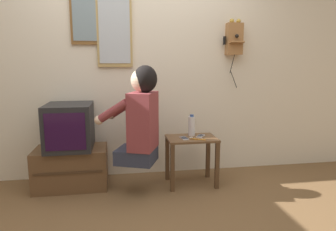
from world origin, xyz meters
TOP-DOWN VIEW (x-y plane):
  - ground_plane at (0.00, 0.00)m, footprint 14.00×14.00m
  - wall_back at (0.00, 1.01)m, footprint 6.80×0.05m
  - side_table at (0.54, 0.58)m, footprint 0.51×0.37m
  - person at (-0.00, 0.44)m, footprint 0.62×0.52m
  - tv_stand at (-0.70, 0.71)m, footprint 0.72×0.43m
  - television at (-0.70, 0.72)m, footprint 0.45×0.52m
  - wall_phone_antique at (1.10, 0.93)m, footprint 0.22×0.19m
  - framed_picture at (-0.51, 0.97)m, footprint 0.34×0.03m
  - wall_mirror at (-0.23, 0.97)m, footprint 0.37×0.04m
  - cell_phone_held at (0.45, 0.53)m, footprint 0.08×0.13m
  - cell_phone_spare at (0.64, 0.60)m, footprint 0.12×0.14m
  - water_bottle at (0.56, 0.66)m, footprint 0.07×0.07m
  - toothbrush at (0.56, 0.49)m, footprint 0.15×0.09m

SIDE VIEW (x-z plane):
  - ground_plane at x=0.00m, z-range 0.00..0.00m
  - tv_stand at x=-0.70m, z-range 0.00..0.41m
  - side_table at x=0.54m, z-range 0.13..0.64m
  - cell_phone_held at x=0.45m, z-range 0.51..0.52m
  - cell_phone_spare at x=0.64m, z-range 0.51..0.52m
  - toothbrush at x=0.56m, z-range 0.50..0.52m
  - water_bottle at x=0.56m, z-range 0.50..0.73m
  - television at x=-0.70m, z-range 0.41..0.87m
  - person at x=0.00m, z-range 0.31..1.24m
  - wall_back at x=0.00m, z-range 0.00..2.55m
  - wall_phone_antique at x=1.10m, z-range 1.16..1.93m
  - wall_mirror at x=-0.23m, z-range 1.23..2.01m
  - framed_picture at x=-0.51m, z-range 1.46..2.01m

